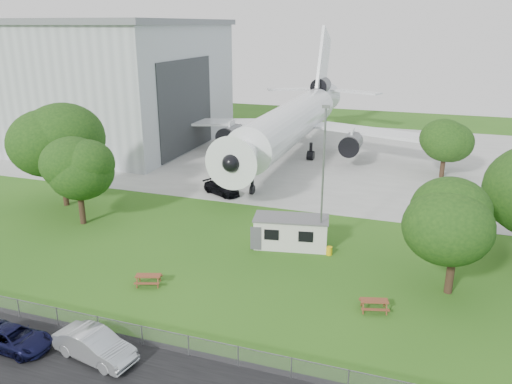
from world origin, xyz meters
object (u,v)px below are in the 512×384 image
(site_cabin, at_px, (291,232))
(picnic_west, at_px, (149,285))
(picnic_east, at_px, (373,310))
(hangar, at_px, (75,80))
(car_centre_sedan, at_px, (95,346))
(airliner, at_px, (293,120))

(site_cabin, xyz_separation_m, picnic_west, (-8.00, -9.67, -1.31))
(picnic_east, bearing_deg, site_cabin, 119.48)
(hangar, xyz_separation_m, picnic_east, (51.37, -37.31, -9.41))
(site_cabin, relative_size, car_centre_sedan, 1.38)
(hangar, distance_m, picnic_west, 53.71)
(picnic_west, bearing_deg, hangar, 114.41)
(airliner, bearing_deg, car_centre_sedan, -88.59)
(airliner, distance_m, site_cabin, 30.52)
(picnic_west, xyz_separation_m, car_centre_sedan, (1.53, -8.33, 0.83))
(picnic_east, height_order, car_centre_sedan, car_centre_sedan)
(airliner, relative_size, car_centre_sedan, 9.47)
(hangar, relative_size, picnic_east, 23.89)
(hangar, distance_m, car_centre_sedan, 60.84)
(hangar, height_order, site_cabin, hangar)
(airliner, xyz_separation_m, picnic_west, (-0.36, -38.96, -5.27))
(site_cabin, height_order, picnic_west, site_cabin)
(car_centre_sedan, bearing_deg, site_cabin, -8.91)
(site_cabin, relative_size, picnic_west, 3.86)
(airliner, xyz_separation_m, picnic_east, (15.40, -37.17, -5.27))
(site_cabin, xyz_separation_m, car_centre_sedan, (-6.47, -18.00, -0.48))
(car_centre_sedan, bearing_deg, picnic_east, -43.74)
(picnic_west, bearing_deg, airliner, 71.55)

